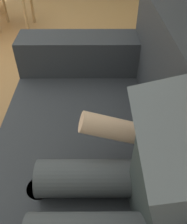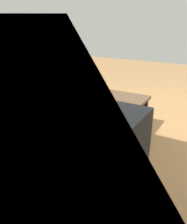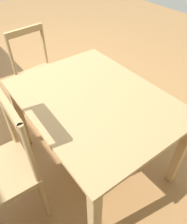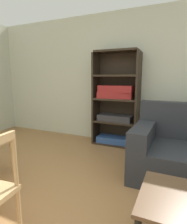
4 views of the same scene
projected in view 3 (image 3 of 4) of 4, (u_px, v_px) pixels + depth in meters
name	position (u px, v px, depth m)	size (l,w,h in m)	color
ground_plane	(28.00, 89.00, 2.86)	(8.52, 8.52, 0.00)	#9E7042
dining_table	(94.00, 109.00, 1.61)	(1.21, 0.92, 0.74)	tan
dining_chair_near_wall	(3.00, 172.00, 1.39)	(0.43, 0.43, 0.97)	tan
dining_chair_facing_couch	(40.00, 75.00, 2.28)	(0.46, 0.46, 0.90)	tan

